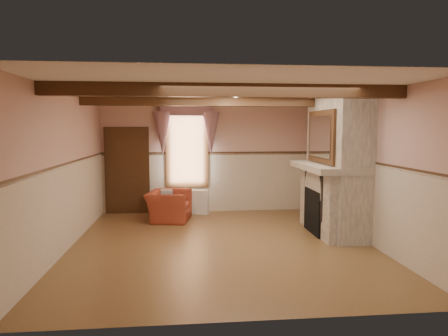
{
  "coord_description": "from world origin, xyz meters",
  "views": [
    {
      "loc": [
        -0.67,
        -7.19,
        2.13
      ],
      "look_at": [
        0.13,
        0.8,
        1.34
      ],
      "focal_mm": 32.0,
      "sensor_mm": 36.0,
      "label": 1
    }
  ],
  "objects": [
    {
      "name": "mantel",
      "position": [
        2.24,
        0.6,
        1.36
      ],
      "size": [
        1.05,
        2.05,
        0.12
      ],
      "primitive_type": "cube",
      "color": "gray",
      "rests_on": "fireplace"
    },
    {
      "name": "door",
      "position": [
        -2.1,
        2.94,
        1.05
      ],
      "size": [
        1.1,
        0.1,
        2.1
      ],
      "primitive_type": "cube",
      "color": "black",
      "rests_on": "floor"
    },
    {
      "name": "overmantel_mirror",
      "position": [
        2.06,
        0.6,
        1.97
      ],
      "size": [
        0.06,
        1.44,
        1.04
      ],
      "primitive_type": "cube",
      "color": "silver",
      "rests_on": "fireplace"
    },
    {
      "name": "window",
      "position": [
        -0.6,
        2.97,
        1.65
      ],
      "size": [
        1.06,
        0.08,
        2.02
      ],
      "primitive_type": "cube",
      "color": "white",
      "rests_on": "wall_back"
    },
    {
      "name": "wall_left",
      "position": [
        -2.75,
        0.0,
        1.4
      ],
      "size": [
        0.02,
        6.0,
        2.8
      ],
      "primitive_type": "cube",
      "color": "tan",
      "rests_on": "floor"
    },
    {
      "name": "bowl",
      "position": [
        2.24,
        0.49,
        1.47
      ],
      "size": [
        0.38,
        0.38,
        0.09
      ],
      "primitive_type": "imported",
      "color": "brown",
      "rests_on": "mantel"
    },
    {
      "name": "window_drapes",
      "position": [
        -0.6,
        2.88,
        2.25
      ],
      "size": [
        1.3,
        0.14,
        1.4
      ],
      "primitive_type": "cube",
      "color": "gray",
      "rests_on": "wall_back"
    },
    {
      "name": "floor",
      "position": [
        0.0,
        0.0,
        0.0
      ],
      "size": [
        5.5,
        6.0,
        0.01
      ],
      "primitive_type": "cube",
      "color": "brown",
      "rests_on": "ground"
    },
    {
      "name": "fireplace",
      "position": [
        2.42,
        0.6,
        1.4
      ],
      "size": [
        0.85,
        2.0,
        2.8
      ],
      "primitive_type": "cube",
      "color": "gray",
      "rests_on": "floor"
    },
    {
      "name": "wall_back",
      "position": [
        0.0,
        3.0,
        1.4
      ],
      "size": [
        5.5,
        0.02,
        2.8
      ],
      "primitive_type": "cube",
      "color": "tan",
      "rests_on": "floor"
    },
    {
      "name": "wall_right",
      "position": [
        2.75,
        0.0,
        1.4
      ],
      "size": [
        0.02,
        6.0,
        2.8
      ],
      "primitive_type": "cube",
      "color": "tan",
      "rests_on": "floor"
    },
    {
      "name": "candle_red",
      "position": [
        2.24,
        -0.21,
        1.5
      ],
      "size": [
        0.06,
        0.06,
        0.16
      ],
      "primitive_type": "cylinder",
      "color": "maroon",
      "rests_on": "mantel"
    },
    {
      "name": "radiator",
      "position": [
        -0.42,
        2.7,
        0.3
      ],
      "size": [
        0.72,
        0.36,
        0.6
      ],
      "primitive_type": "cube",
      "rotation": [
        0.0,
        0.0,
        -0.27
      ],
      "color": "white",
      "rests_on": "floor"
    },
    {
      "name": "side_table",
      "position": [
        -1.11,
        1.83,
        0.28
      ],
      "size": [
        0.54,
        0.54,
        0.55
      ],
      "primitive_type": "cylinder",
      "rotation": [
        0.0,
        0.0,
        -0.09
      ],
      "color": "brown",
      "rests_on": "floor"
    },
    {
      "name": "ceiling",
      "position": [
        0.0,
        0.0,
        2.8
      ],
      "size": [
        5.5,
        6.0,
        0.01
      ],
      "primitive_type": "cube",
      "color": "silver",
      "rests_on": "wall_back"
    },
    {
      "name": "book_stack",
      "position": [
        -1.08,
        1.8,
        0.65
      ],
      "size": [
        0.29,
        0.34,
        0.2
      ],
      "primitive_type": "cube",
      "rotation": [
        0.0,
        0.0,
        0.1
      ],
      "color": "#B7AD8C",
      "rests_on": "side_table"
    },
    {
      "name": "oil_lamp",
      "position": [
        2.24,
        0.9,
        1.56
      ],
      "size": [
        0.11,
        0.11,
        0.28
      ],
      "primitive_type": "cylinder",
      "color": "#BC8A35",
      "rests_on": "mantel"
    },
    {
      "name": "ceiling_beam_front",
      "position": [
        0.0,
        -1.2,
        2.7
      ],
      "size": [
        5.5,
        0.18,
        0.2
      ],
      "primitive_type": "cube",
      "color": "black",
      "rests_on": "ceiling"
    },
    {
      "name": "ceiling_beam_back",
      "position": [
        0.0,
        1.2,
        2.7
      ],
      "size": [
        5.5,
        0.18,
        0.2
      ],
      "primitive_type": "cube",
      "color": "black",
      "rests_on": "ceiling"
    },
    {
      "name": "mantel_clock",
      "position": [
        2.24,
        1.26,
        1.52
      ],
      "size": [
        0.14,
        0.24,
        0.2
      ],
      "primitive_type": "cube",
      "color": "black",
      "rests_on": "mantel"
    },
    {
      "name": "jar_yellow",
      "position": [
        2.24,
        0.26,
        1.48
      ],
      "size": [
        0.06,
        0.06,
        0.12
      ],
      "primitive_type": "cylinder",
      "color": "gold",
      "rests_on": "mantel"
    },
    {
      "name": "firebox",
      "position": [
        2.0,
        0.6,
        0.45
      ],
      "size": [
        0.2,
        0.95,
        0.9
      ],
      "primitive_type": "cube",
      "color": "black",
      "rests_on": "floor"
    },
    {
      "name": "wainscot",
      "position": [
        0.0,
        0.0,
        0.75
      ],
      "size": [
        5.5,
        6.0,
        1.5
      ],
      "primitive_type": null,
      "color": "beige",
      "rests_on": "floor"
    },
    {
      "name": "chair_rail",
      "position": [
        0.0,
        0.0,
        1.5
      ],
      "size": [
        5.5,
        6.0,
        0.08
      ],
      "primitive_type": null,
      "color": "black",
      "rests_on": "wainscot"
    },
    {
      "name": "armchair",
      "position": [
        -1.03,
        2.03,
        0.34
      ],
      "size": [
        1.09,
        1.2,
        0.68
      ],
      "primitive_type": "imported",
      "rotation": [
        0.0,
        0.0,
        1.39
      ],
      "color": "maroon",
      "rests_on": "floor"
    },
    {
      "name": "wall_front",
      "position": [
        0.0,
        -3.0,
        1.4
      ],
      "size": [
        5.5,
        0.02,
        2.8
      ],
      "primitive_type": "cube",
      "color": "tan",
      "rests_on": "floor"
    }
  ]
}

